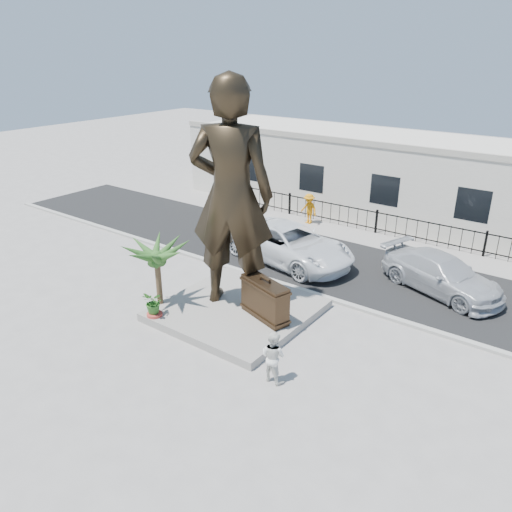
{
  "coord_description": "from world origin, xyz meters",
  "views": [
    {
      "loc": [
        9.82,
        -11.28,
        9.24
      ],
      "look_at": [
        0.0,
        2.0,
        2.3
      ],
      "focal_mm": 35.0,
      "sensor_mm": 36.0,
      "label": 1
    }
  ],
  "objects_px": {
    "suitcase": "(265,299)",
    "tourist": "(273,356)",
    "statue": "(231,195)",
    "car_white": "(290,244)"
  },
  "relations": [
    {
      "from": "car_white",
      "to": "statue",
      "type": "bearing_deg",
      "value": -162.81
    },
    {
      "from": "statue",
      "to": "suitcase",
      "type": "xyz_separation_m",
      "value": [
        1.73,
        -0.35,
        -3.42
      ]
    },
    {
      "from": "statue",
      "to": "tourist",
      "type": "bearing_deg",
      "value": 118.73
    },
    {
      "from": "statue",
      "to": "car_white",
      "type": "distance_m",
      "value": 6.14
    },
    {
      "from": "suitcase",
      "to": "tourist",
      "type": "distance_m",
      "value": 3.25
    },
    {
      "from": "suitcase",
      "to": "tourist",
      "type": "xyz_separation_m",
      "value": [
        2.08,
        -2.48,
        -0.19
      ]
    },
    {
      "from": "statue",
      "to": "car_white",
      "type": "relative_size",
      "value": 1.31
    },
    {
      "from": "tourist",
      "to": "car_white",
      "type": "xyz_separation_m",
      "value": [
        -4.47,
        7.81,
        0.07
      ]
    },
    {
      "from": "suitcase",
      "to": "car_white",
      "type": "bearing_deg",
      "value": 131.59
    },
    {
      "from": "statue",
      "to": "suitcase",
      "type": "height_order",
      "value": "statue"
    }
  ]
}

